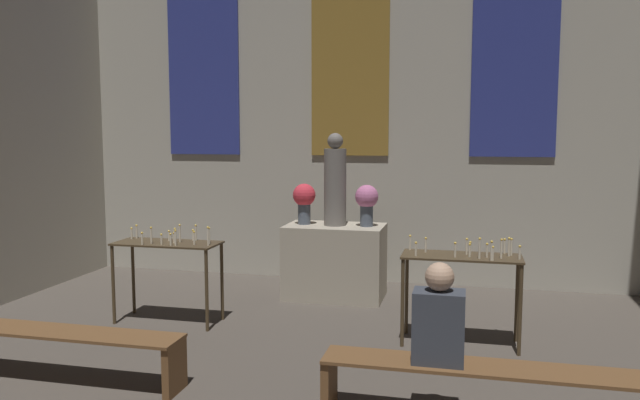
{
  "coord_description": "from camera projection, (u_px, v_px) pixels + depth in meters",
  "views": [
    {
      "loc": [
        1.59,
        1.44,
        2.04
      ],
      "look_at": [
        0.0,
        8.09,
        1.31
      ],
      "focal_mm": 35.0,
      "sensor_mm": 36.0,
      "label": 1
    }
  ],
  "objects": [
    {
      "name": "wall_back",
      "position": [
        351.0,
        81.0,
        8.48
      ],
      "size": [
        7.83,
        0.16,
        5.43
      ],
      "color": "#B2AD9E",
      "rests_on": "ground_plane"
    },
    {
      "name": "pew_back_left",
      "position": [
        48.0,
        342.0,
        5.15
      ],
      "size": [
        2.33,
        0.36,
        0.43
      ],
      "color": "brown",
      "rests_on": "ground_plane"
    },
    {
      "name": "person_seated",
      "position": [
        439.0,
        319.0,
        4.37
      ],
      "size": [
        0.36,
        0.24,
        0.72
      ],
      "color": "#383D47",
      "rests_on": "pew_back_right"
    },
    {
      "name": "statue",
      "position": [
        335.0,
        183.0,
        7.64
      ],
      "size": [
        0.27,
        0.27,
        1.13
      ],
      "color": "slate",
      "rests_on": "altar"
    },
    {
      "name": "candle_rack_left",
      "position": [
        168.0,
        254.0,
        6.7
      ],
      "size": [
        1.13,
        0.47,
        1.08
      ],
      "color": "#473823",
      "rests_on": "ground_plane"
    },
    {
      "name": "altar",
      "position": [
        335.0,
        261.0,
        7.75
      ],
      "size": [
        1.21,
        0.72,
        0.91
      ],
      "color": "#ADA38E",
      "rests_on": "ground_plane"
    },
    {
      "name": "pew_back_right",
      "position": [
        488.0,
        381.0,
        4.34
      ],
      "size": [
        2.33,
        0.36,
        0.43
      ],
      "color": "brown",
      "rests_on": "ground_plane"
    },
    {
      "name": "candle_rack_right",
      "position": [
        462.0,
        268.0,
        5.99
      ],
      "size": [
        1.13,
        0.47,
        1.08
      ],
      "color": "#473823",
      "rests_on": "ground_plane"
    },
    {
      "name": "flower_vase_left",
      "position": [
        304.0,
        199.0,
        7.75
      ],
      "size": [
        0.28,
        0.28,
        0.51
      ],
      "color": "#4C5666",
      "rests_on": "altar"
    },
    {
      "name": "flower_vase_right",
      "position": [
        367.0,
        201.0,
        7.57
      ],
      "size": [
        0.28,
        0.28,
        0.51
      ],
      "color": "#4C5666",
      "rests_on": "altar"
    }
  ]
}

